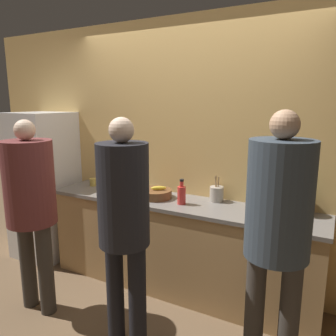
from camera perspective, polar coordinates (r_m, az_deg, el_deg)
ground_plane at (r=3.23m, az=-1.18°, el=-22.61°), size 14.00×14.00×0.00m
wall_back at (r=3.25m, az=3.92°, el=2.46°), size 5.20×0.06×2.60m
counter at (r=3.26m, az=1.66°, el=-13.21°), size 2.65×0.58×0.89m
refrigerator at (r=4.11m, az=-20.80°, el=-2.83°), size 0.63×0.65×1.69m
person_left at (r=2.96m, az=-22.82°, el=-4.70°), size 0.41×0.41×1.67m
person_center at (r=2.32m, az=-7.70°, el=-8.26°), size 0.36×0.36×1.71m
person_right at (r=2.17m, az=18.61°, el=-8.59°), size 0.40×0.40×1.77m
fruit_bowl at (r=3.18m, az=-2.24°, el=-4.46°), size 0.32×0.32×0.12m
utensil_crock at (r=3.10m, az=8.45°, el=-4.44°), size 0.13×0.13×0.24m
bottle_red at (r=2.98m, az=2.38°, el=-4.60°), size 0.08×0.08×0.23m
cup_yellow at (r=3.71m, az=-12.94°, el=-2.42°), size 0.07×0.07×0.08m
potted_plant at (r=2.91m, az=22.62°, el=-4.89°), size 0.17×0.17×0.26m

